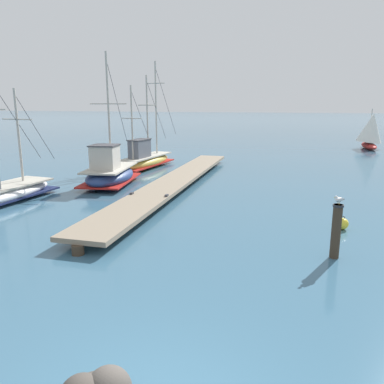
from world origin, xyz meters
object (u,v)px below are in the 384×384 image
at_px(fishing_boat_1, 145,159).
at_px(perched_seagull, 339,199).
at_px(fishing_boat_2, 110,173).
at_px(mooring_piling, 336,230).
at_px(mooring_buoy, 342,224).
at_px(distant_sailboat, 371,131).

distance_m(fishing_boat_1, perched_seagull, 17.32).
distance_m(fishing_boat_2, mooring_piling, 13.04).
relative_size(mooring_buoy, distant_sailboat, 0.10).
bearing_deg(fishing_boat_2, mooring_buoy, -17.82).
bearing_deg(fishing_boat_1, mooring_piling, -45.68).
distance_m(mooring_piling, mooring_buoy, 2.86).
height_order(mooring_piling, distant_sailboat, distant_sailboat).
bearing_deg(mooring_piling, mooring_buoy, 84.09).
xyz_separation_m(mooring_piling, distant_sailboat, (3.42, 29.90, 0.94)).
bearing_deg(mooring_piling, perched_seagull, 48.72).
xyz_separation_m(fishing_boat_1, mooring_piling, (12.08, -12.37, 0.18)).
xyz_separation_m(fishing_boat_1, mooring_buoy, (12.36, -9.58, -0.44)).
distance_m(mooring_piling, perched_seagull, 0.90).
relative_size(fishing_boat_1, distant_sailboat, 1.66).
height_order(perched_seagull, distant_sailboat, distant_sailboat).
bearing_deg(fishing_boat_1, distant_sailboat, 48.52).
bearing_deg(mooring_piling, distant_sailboat, 83.47).
distance_m(fishing_boat_2, distant_sailboat, 27.66).
relative_size(fishing_boat_1, fishing_boat_2, 1.15).
relative_size(fishing_boat_2, distant_sailboat, 1.44).
bearing_deg(mooring_buoy, fishing_boat_1, 142.22).
height_order(fishing_boat_2, perched_seagull, fishing_boat_2).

